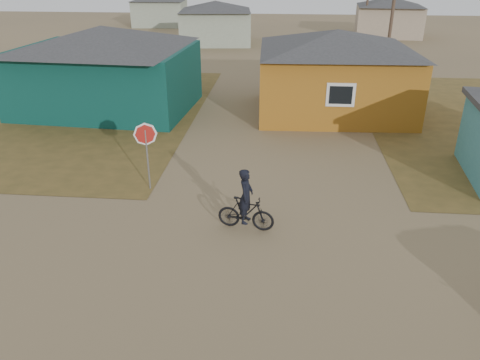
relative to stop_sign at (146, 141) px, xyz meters
The scene contains 10 objects.
ground 6.56m from the stop_sign, 49.56° to the right, with size 120.00×120.00×0.00m, color olive.
grass_nw 12.93m from the stop_sign, 140.42° to the left, with size 20.00×18.00×0.00m, color brown.
house_teal 9.72m from the stop_sign, 116.82° to the left, with size 8.93×7.08×4.00m.
house_yellow 11.31m from the stop_sign, 54.19° to the left, with size 7.72×6.76×3.90m.
house_pale_west 29.23m from the stop_sign, 93.70° to the left, with size 7.04×6.15×3.60m.
house_beige_east 37.90m from the stop_sign, 68.13° to the left, with size 6.95×6.05×3.60m.
house_pale_north 42.34m from the stop_sign, 103.50° to the left, with size 6.28×5.81×3.40m.
utility_pole_near 20.34m from the stop_sign, 58.28° to the left, with size 1.40×0.20×8.00m.
stop_sign is the anchor object (origin of this frame).
cyclist 4.11m from the stop_sign, 33.66° to the right, with size 1.63×0.69×1.79m.
Camera 1 is at (0.06, -8.53, 6.76)m, focal length 35.00 mm.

